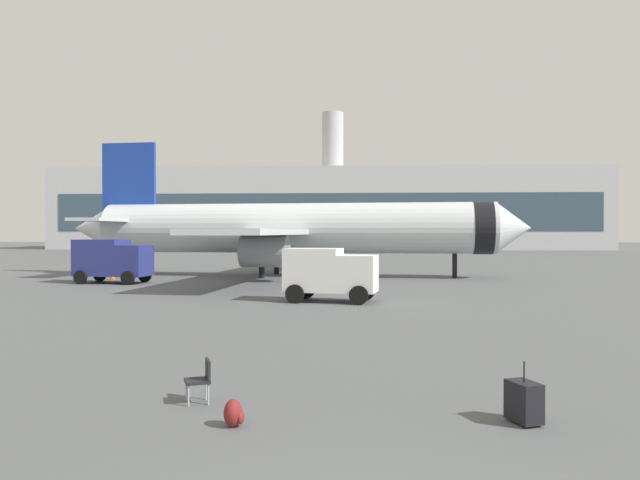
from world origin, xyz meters
TOP-DOWN VIEW (x-y plane):
  - airplane_at_gate at (-5.09, 41.34)m, footprint 35.77×32.31m
  - service_truck at (-16.32, 34.28)m, footprint 5.06×3.09m
  - cargo_van at (-1.44, 24.24)m, footprint 4.67×2.96m
  - safety_cone_near at (-17.48, 37.16)m, footprint 0.44×0.44m
  - safety_cone_mid at (-0.54, 50.18)m, footprint 0.44×0.44m
  - safety_cone_far at (-2.37, 49.79)m, footprint 0.44×0.44m
  - rolling_suitcase at (2.84, 5.31)m, footprint 0.61×0.74m
  - traveller_backpack at (-2.27, 4.82)m, footprint 0.36×0.40m
  - gate_chair at (-3.22, 6.28)m, footprint 0.62×0.62m
  - terminal_building at (-6.26, 121.22)m, footprint 108.25×21.58m

SIDE VIEW (x-z plane):
  - traveller_backpack at x=-2.27m, z-range -0.01..0.47m
  - safety_cone_near at x=-17.48m, z-range -0.01..0.60m
  - safety_cone_far at x=-2.37m, z-range -0.01..0.72m
  - safety_cone_mid at x=-0.54m, z-range -0.01..0.73m
  - rolling_suitcase at x=2.84m, z-range -0.16..0.94m
  - gate_chair at x=-3.22m, z-range 0.07..0.93m
  - cargo_van at x=-1.44m, z-range 0.15..2.75m
  - service_truck at x=-16.32m, z-range 0.16..3.05m
  - airplane_at_gate at x=-5.09m, z-range -1.59..8.91m
  - terminal_building at x=-6.26m, z-range -5.91..21.98m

